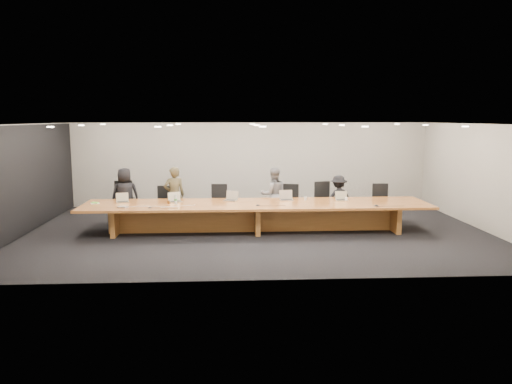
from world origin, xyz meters
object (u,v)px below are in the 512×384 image
person_d (338,198)px  laptop_c (231,196)px  amber_mug (169,202)px  av_box (123,207)px  chair_mid_right (289,203)px  person_b (174,195)px  chair_far_right (382,202)px  chair_far_left (124,202)px  mic_right (376,205)px  laptop_a (123,198)px  chair_left (164,204)px  paper_cup_near (305,199)px  mic_center (258,205)px  chair_right (326,201)px  person_c (274,195)px  conference_table (257,212)px  chair_mid_left (219,203)px  laptop_b (175,197)px  laptop_d (287,195)px  laptop_e (342,196)px  paper_cup_far (346,199)px  person_a (125,196)px  water_bottle (176,200)px  mic_left (150,207)px

person_d → laptop_c: (-3.11, -0.78, 0.22)m
amber_mug → av_box: size_ratio=0.38×
chair_mid_right → person_b: 3.29m
chair_far_right → person_b: size_ratio=0.67×
chair_far_left → mic_right: bearing=-26.2°
laptop_a → chair_left: bearing=29.6°
paper_cup_near → mic_center: bearing=-150.0°
chair_right → person_c: bearing=162.7°
chair_mid_right → person_d: size_ratio=0.81×
conference_table → chair_mid_left: (-1.00, 1.29, 0.02)m
laptop_a → mic_right: size_ratio=2.34×
laptop_b → laptop_d: bearing=-22.0°
amber_mug → laptop_e: bearing=3.2°
chair_far_left → chair_far_right: (7.40, -0.14, -0.06)m
chair_far_left → paper_cup_far: bearing=-20.3°
chair_mid_right → laptop_a: chair_mid_right is taller
amber_mug → paper_cup_near: (3.63, 0.36, 0.00)m
person_a → chair_mid_right: bearing=162.9°
chair_far_left → laptop_c: 3.18m
person_d → paper_cup_near: 1.35m
person_c → laptop_c: person_c is taller
laptop_e → paper_cup_near: 0.98m
paper_cup_far → person_c: bearing=150.7°
paper_cup_far → mic_right: 1.01m
water_bottle → mic_right: size_ratio=1.69×
av_box → mic_center: (3.36, 0.10, -0.00)m
laptop_e → water_bottle: laptop_e is taller
chair_left → person_b: 0.46m
person_a → mic_center: size_ratio=13.13×
chair_far_right → person_c: (-3.14, 0.07, 0.24)m
chair_mid_right → chair_left: bearing=-163.1°
water_bottle → mic_center: 2.14m
chair_left → laptop_a: bearing=-128.5°
chair_mid_right → water_bottle: (-3.12, -1.29, 0.33)m
chair_mid_right → chair_far_right: (2.68, -0.08, 0.00)m
chair_right → person_d: (0.36, -0.08, 0.09)m
amber_mug → mic_right: 5.32m
chair_mid_right → mic_left: (-3.70, -1.83, 0.22)m
conference_table → chair_far_right: bearing=17.9°
person_b → person_c: bearing=170.2°
laptop_b → amber_mug: (-0.15, -0.27, -0.09)m
chair_mid_right → laptop_e: bearing=-19.9°
chair_right → mic_right: size_ratio=8.38×
water_bottle → amber_mug: bearing=162.8°
chair_right → laptop_c: size_ratio=3.34×
chair_far_left → av_box: (0.35, -1.81, 0.17)m
laptop_a → laptop_c: 2.85m
laptop_e → mic_left: 5.06m
conference_table → mic_right: size_ratio=65.83×
laptop_b → paper_cup_far: bearing=-24.8°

